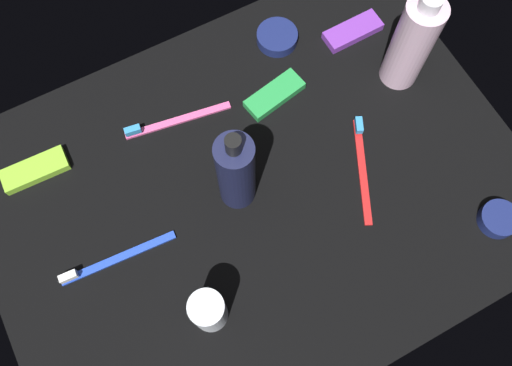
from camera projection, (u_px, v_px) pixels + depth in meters
ground_plane at (256, 191)px, 84.00cm from camera, size 84.00×64.00×1.20cm
lotion_bottle at (236, 172)px, 75.18cm from camera, size 5.58×5.58×19.58cm
bodywash_bottle at (412, 43)px, 82.25cm from camera, size 6.34×6.34×19.48cm
deodorant_stick at (209, 311)px, 72.37cm from camera, size 4.96×4.96×9.43cm
toothbrush_red at (362, 163)px, 84.30cm from camera, size 8.97×16.71×2.10cm
toothbrush_pink at (171, 121)px, 86.88cm from camera, size 17.96×4.04×2.10cm
toothbrush_blue at (111, 260)px, 78.94cm from camera, size 18.04×2.44×2.10cm
snack_bar_lime at (35, 170)px, 83.77cm from camera, size 10.53×4.35×1.50cm
snack_bar_green at (274, 95)px, 88.42cm from camera, size 10.97×5.89×1.50cm
snack_bar_purple at (353, 31)px, 92.77cm from camera, size 10.49×4.25×1.50cm
cream_tin_left at (498, 219)px, 80.68cm from camera, size 5.91×5.91×2.10cm
cream_tin_right at (277, 37)px, 92.05cm from camera, size 7.16×7.16×1.98cm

